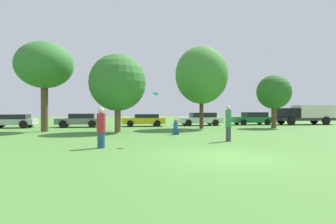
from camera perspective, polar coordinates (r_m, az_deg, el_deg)
The scene contains 15 objects.
ground_plane at distance 10.28m, azimuth 11.21°, elevation -8.72°, with size 120.00×120.00×0.00m, color #477A33.
person_thrower at distance 12.63m, azimuth -13.05°, elevation -3.04°, with size 0.37×0.37×1.72m.
person_catcher at distance 15.21m, azimuth 11.83°, elevation -2.15°, with size 0.30×0.30×1.84m.
frisbee at distance 13.30m, azimuth -2.44°, elevation 3.61°, with size 0.29×0.26×0.19m.
bystander_sitting at distance 18.95m, azimuth 1.54°, elevation -3.20°, with size 0.39×0.33×1.01m.
tree_0 at distance 23.47m, azimuth -23.22°, elevation 8.43°, with size 4.18×4.18×6.66m.
tree_1 at distance 21.19m, azimuth -9.91°, elevation 5.73°, with size 4.10×4.10×5.64m.
tree_2 at distance 25.01m, azimuth 6.62°, elevation 7.23°, with size 4.47×4.47×7.04m.
tree_3 at distance 27.28m, azimuth 20.17°, elevation 3.67°, with size 3.02×3.02×4.70m.
parked_car_silver at distance 29.24m, azimuth -28.25°, elevation -1.50°, with size 3.97×2.15×1.21m.
parked_car_grey at distance 28.04m, azimuth -17.02°, elevation -1.50°, with size 4.15×2.12×1.25m.
parked_car_yellow at distance 28.28m, azimuth -4.80°, elevation -1.53°, with size 4.22×2.14×1.19m.
parked_car_white at distance 29.79m, azimuth 6.42°, elevation -1.33°, with size 4.56×2.21×1.31m.
parked_car_green at distance 32.25m, azimuth 16.35°, elevation -1.20°, with size 4.39×2.14×1.35m.
delivery_truck_black at distance 34.85m, azimuth 25.54°, elevation -0.30°, with size 6.60×2.38×2.09m.
Camera 1 is at (-4.02, -9.31, 1.65)m, focal length 30.89 mm.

